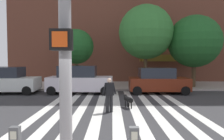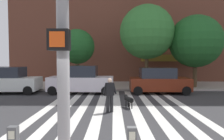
# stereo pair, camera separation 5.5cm
# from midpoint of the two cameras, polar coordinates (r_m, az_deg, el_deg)

# --- Properties ---
(ground_plane) EXTENTS (160.00, 160.00, 0.00)m
(ground_plane) POSITION_cam_midpoint_polar(r_m,az_deg,el_deg) (10.25, 2.47, -11.30)
(ground_plane) COLOR #353538
(sidewalk_far) EXTENTS (80.00, 6.00, 0.15)m
(sidewalk_far) POSITION_cam_midpoint_polar(r_m,az_deg,el_deg) (19.49, 1.49, -4.40)
(sidewalk_far) COLOR #B0A59E
(sidewalk_far) RESTS_ON ground_plane
(crosswalk_stripes) EXTENTS (7.65, 12.19, 0.01)m
(crosswalk_stripes) POSITION_cam_midpoint_polar(r_m,az_deg,el_deg) (10.25, 1.65, -11.28)
(crosswalk_stripes) COLOR silver
(crosswalk_stripes) RESTS_ON ground_plane
(parked_car_near_curb) EXTENTS (4.79, 2.17, 2.00)m
(parked_car_near_curb) POSITION_cam_midpoint_polar(r_m,az_deg,el_deg) (17.15, -27.65, -2.67)
(parked_car_near_curb) COLOR silver
(parked_car_near_curb) RESTS_ON ground_plane
(parked_car_behind_first) EXTENTS (4.84, 2.12, 2.09)m
(parked_car_behind_first) POSITION_cam_midpoint_polar(r_m,az_deg,el_deg) (15.33, -8.82, -2.86)
(parked_car_behind_first) COLOR silver
(parked_car_behind_first) RESTS_ON ground_plane
(parked_car_third_in_line) EXTENTS (4.39, 1.94, 1.94)m
(parked_car_third_in_line) POSITION_cam_midpoint_polar(r_m,az_deg,el_deg) (15.52, 13.23, -3.07)
(parked_car_third_in_line) COLOR maroon
(parked_car_third_in_line) RESTS_ON ground_plane
(street_tree_nearest) EXTENTS (3.16, 3.16, 5.19)m
(street_tree_nearest) POSITION_cam_midpoint_polar(r_m,az_deg,el_deg) (18.63, -9.74, 6.50)
(street_tree_nearest) COLOR #4C3823
(street_tree_nearest) RESTS_ON sidewalk_far
(street_tree_middle) EXTENTS (4.81, 4.81, 7.25)m
(street_tree_middle) POSITION_cam_midpoint_polar(r_m,az_deg,el_deg) (18.38, 9.92, 10.50)
(street_tree_middle) COLOR #4C3823
(street_tree_middle) RESTS_ON sidewalk_far
(street_tree_further) EXTENTS (4.58, 4.58, 6.31)m
(street_tree_further) POSITION_cam_midpoint_polar(r_m,az_deg,el_deg) (19.23, 22.66, 7.49)
(street_tree_further) COLOR #4C3823
(street_tree_further) RESTS_ON sidewalk_far
(pedestrian_dog_walker) EXTENTS (0.69, 0.35, 1.64)m
(pedestrian_dog_walker) POSITION_cam_midpoint_polar(r_m,az_deg,el_deg) (9.65, -0.49, -6.56)
(pedestrian_dog_walker) COLOR black
(pedestrian_dog_walker) RESTS_ON ground_plane
(dog_on_leash) EXTENTS (0.48, 1.03, 0.65)m
(dog_on_leash) POSITION_cam_midpoint_polar(r_m,az_deg,el_deg) (10.69, 4.84, -8.29)
(dog_on_leash) COLOR black
(dog_on_leash) RESTS_ON ground_plane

